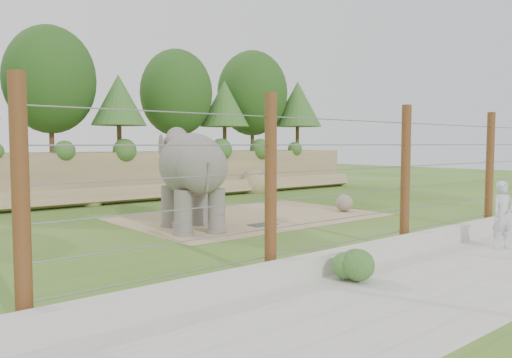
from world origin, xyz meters
TOP-DOWN VIEW (x-y plane):
  - ground at (0.00, 0.00)m, footprint 90.00×90.00m
  - back_embankment at (0.59, 12.68)m, footprint 30.00×5.52m
  - dirt_patch at (0.50, 3.00)m, footprint 10.00×7.00m
  - drain_grate at (-0.51, 1.00)m, footprint 1.00×0.60m
  - elephant at (-2.98, 1.80)m, footprint 2.95×4.60m
  - stone_ball at (4.53, 1.50)m, footprint 0.74×0.74m
  - retaining_wall at (0.00, -5.00)m, footprint 26.00×0.35m
  - walkway at (0.00, -7.00)m, footprint 26.00×4.00m
  - barrier_fence at (0.00, -4.50)m, footprint 20.26×0.26m
  - walkway_shrub at (-3.68, -5.80)m, footprint 0.73×0.73m
  - zookeeper at (2.04, -6.29)m, footprint 0.81×0.67m

SIDE VIEW (x-z plane):
  - ground at x=0.00m, z-range 0.00..0.00m
  - walkway at x=0.00m, z-range 0.00..0.01m
  - dirt_patch at x=0.50m, z-range 0.00..0.02m
  - drain_grate at x=-0.51m, z-range 0.02..0.05m
  - retaining_wall at x=0.00m, z-range 0.00..0.50m
  - walkway_shrub at x=-3.68m, z-range 0.01..0.74m
  - stone_ball at x=4.53m, z-range 0.02..0.76m
  - zookeeper at x=2.04m, z-range 0.01..1.90m
  - elephant at x=-2.98m, z-range 0.00..3.45m
  - barrier_fence at x=0.00m, z-range 0.00..4.00m
  - back_embankment at x=0.59m, z-range -0.42..8.35m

